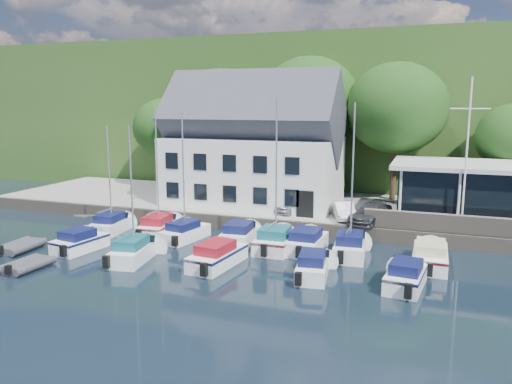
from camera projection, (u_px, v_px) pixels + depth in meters
ground at (272, 292)px, 25.04m from camera, size 180.00×180.00×0.00m
quay at (337, 212)px, 41.17m from camera, size 60.00×13.00×1.00m
quay_face at (320, 230)px, 35.14m from camera, size 60.00×0.30×1.00m
hillside at (389, 111)px, 81.09m from camera, size 160.00×75.00×16.00m
field_patch at (444, 62)px, 84.41m from camera, size 50.00×30.00×0.30m
harbor_building at (253, 151)px, 41.70m from camera, size 14.40×8.20×8.70m
club_pavilion at (487, 192)px, 35.68m from camera, size 13.20×7.20×4.10m
seawall at (509, 228)px, 31.35m from camera, size 18.00×0.50×1.20m
gangway at (106, 225)px, 38.84m from camera, size 1.20×6.00×1.40m
car_silver at (292, 204)px, 38.63m from camera, size 2.35×3.90×1.24m
car_white at (344, 210)px, 36.47m from camera, size 2.44×3.98×1.24m
car_dgrey at (371, 213)px, 35.25m from camera, size 3.18×4.88×1.31m
car_blue at (413, 213)px, 35.45m from camera, size 1.87×4.05×1.35m
flagpole at (466, 156)px, 32.29m from camera, size 2.40×0.20×10.00m
tree_0 at (166, 143)px, 49.93m from camera, size 6.47×6.47×8.84m
tree_1 at (220, 129)px, 48.93m from camera, size 8.53×8.53×11.66m
tree_2 at (309, 126)px, 46.01m from camera, size 9.19×9.19×12.56m
tree_3 at (395, 132)px, 42.77m from camera, size 8.64×8.64×11.80m
boat_r1_0 at (109, 174)px, 35.94m from camera, size 2.50×5.69×8.66m
boat_r1_1 at (157, 174)px, 35.34m from camera, size 2.68×6.20×8.76m
boat_r1_2 at (184, 180)px, 33.83m from camera, size 2.82×5.85×8.38m
boat_r1_3 at (240, 232)px, 33.66m from camera, size 2.49×5.64×1.47m
boat_r1_4 at (276, 178)px, 31.36m from camera, size 2.43×5.72×9.40m
boat_r1_5 at (307, 240)px, 31.81m from camera, size 2.30×5.63×1.49m
boat_r1_6 at (352, 181)px, 29.99m from camera, size 2.51×5.88×9.50m
boat_r1_7 at (430, 253)px, 28.99m from camera, size 2.09×6.50×1.48m
boat_r2_0 at (80, 240)px, 31.97m from camera, size 2.75×5.26×1.43m
boat_r2_1 at (131, 187)px, 29.27m from camera, size 2.77×6.15×9.04m
boat_r2_2 at (217, 254)px, 28.95m from camera, size 2.67×6.40×1.48m
boat_r2_3 at (313, 264)px, 27.20m from camera, size 2.42×5.61×1.41m
boat_r2_4 at (406, 274)px, 25.54m from camera, size 2.44×5.35×1.47m
dinghy_0 at (20, 245)px, 31.96m from camera, size 2.04×3.24×0.73m
dinghy_1 at (27, 264)px, 28.37m from camera, size 1.95×3.06×0.69m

